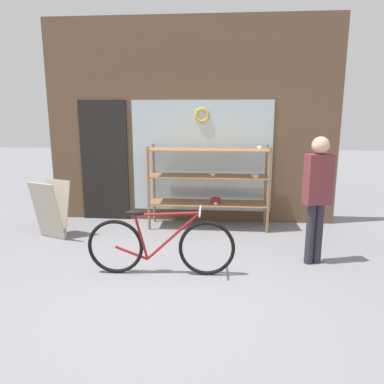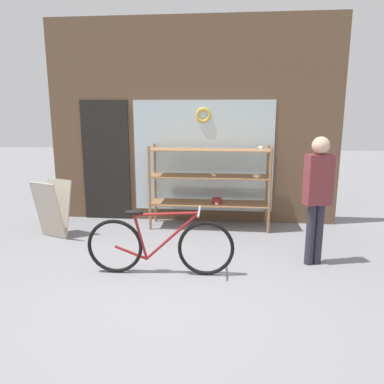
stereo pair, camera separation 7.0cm
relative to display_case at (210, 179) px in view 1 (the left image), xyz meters
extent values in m
plane|color=gray|center=(-0.35, -2.27, -0.82)|extent=(30.00, 30.00, 0.00)
cube|color=brown|center=(-0.35, 0.39, 0.90)|extent=(4.98, 0.08, 3.44)
cube|color=silver|center=(-0.15, 0.35, 0.33)|extent=(2.40, 0.02, 1.90)
cube|color=black|center=(-1.87, 0.34, 0.23)|extent=(0.84, 0.03, 2.10)
torus|color=gold|center=(-0.15, 0.33, 1.03)|extent=(0.26, 0.06, 0.26)
cylinder|color=#8E6642|center=(-0.98, -0.23, -0.14)|extent=(0.04, 0.04, 1.37)
cylinder|color=#8E6642|center=(0.94, -0.23, -0.14)|extent=(0.04, 0.04, 1.37)
cylinder|color=#8E6642|center=(-0.98, 0.23, -0.14)|extent=(0.04, 0.04, 1.37)
cylinder|color=#8E6642|center=(0.94, 0.23, -0.14)|extent=(0.04, 0.04, 1.37)
cube|color=#8E6642|center=(-0.02, 0.00, -0.41)|extent=(1.96, 0.50, 0.02)
cube|color=#8E6642|center=(-0.02, 0.00, 0.04)|extent=(1.96, 0.50, 0.02)
cube|color=#8E6642|center=(-0.02, 0.00, 0.48)|extent=(1.96, 0.50, 0.02)
torus|color=tan|center=(0.06, 0.04, 0.07)|extent=(0.13, 0.13, 0.04)
cube|color=white|center=(0.06, -0.03, 0.07)|extent=(0.05, 0.00, 0.04)
torus|color=beige|center=(0.74, -0.06, 0.07)|extent=(0.14, 0.14, 0.04)
cube|color=white|center=(0.74, -0.14, 0.07)|extent=(0.05, 0.00, 0.04)
cylinder|color=maroon|center=(0.11, -0.04, -0.36)|extent=(0.16, 0.16, 0.09)
cube|color=white|center=(0.11, -0.13, -0.39)|extent=(0.05, 0.00, 0.04)
ellipsoid|color=beige|center=(0.79, 0.03, 0.52)|extent=(0.09, 0.07, 0.06)
cube|color=white|center=(0.79, -0.03, 0.51)|extent=(0.05, 0.00, 0.04)
torus|color=black|center=(-1.04, -1.93, -0.49)|extent=(0.67, 0.07, 0.67)
torus|color=black|center=(0.05, -1.89, -0.49)|extent=(0.67, 0.07, 0.67)
cylinder|color=maroon|center=(-0.35, -1.90, -0.35)|extent=(0.65, 0.06, 0.61)
cylinder|color=maroon|center=(-0.42, -1.90, -0.07)|extent=(0.77, 0.06, 0.07)
cylinder|color=maroon|center=(-0.73, -1.92, -0.37)|extent=(0.17, 0.04, 0.55)
cylinder|color=maroon|center=(-0.85, -1.92, -0.56)|extent=(0.40, 0.05, 0.18)
ellipsoid|color=black|center=(-0.80, -1.92, -0.06)|extent=(0.22, 0.10, 0.06)
cylinder|color=#B2B2B7|center=(-0.03, -1.89, -0.03)|extent=(0.04, 0.46, 0.02)
cube|color=#B2A893|center=(-2.42, -0.84, -0.38)|extent=(0.53, 0.36, 0.88)
cube|color=#B2A893|center=(-2.35, -0.67, -0.38)|extent=(0.53, 0.36, 0.88)
cylinder|color=#282833|center=(1.34, -1.42, -0.43)|extent=(0.11, 0.11, 0.79)
cylinder|color=#282833|center=(1.45, -1.39, -0.43)|extent=(0.11, 0.11, 0.79)
cube|color=brown|center=(1.39, -1.41, 0.28)|extent=(0.36, 0.26, 0.62)
sphere|color=tan|center=(1.39, -1.41, 0.69)|extent=(0.21, 0.21, 0.21)
camera|label=1|loc=(0.23, -6.06, 1.11)|focal=35.00mm
camera|label=2|loc=(0.30, -6.05, 1.11)|focal=35.00mm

